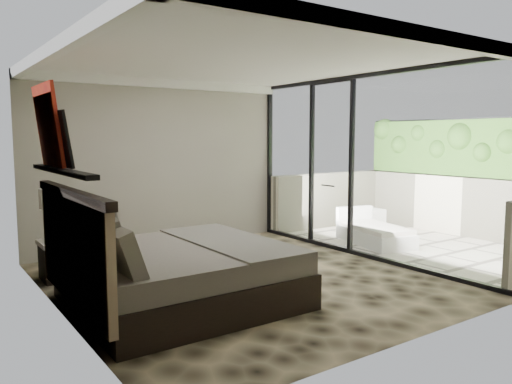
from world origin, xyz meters
TOP-DOWN VIEW (x-y plane):
  - floor at (0.00, 0.00)m, footprint 5.00×5.00m
  - ceiling at (0.00, 0.00)m, footprint 4.50×5.00m
  - back_wall at (0.00, 2.49)m, footprint 4.50×0.02m
  - left_wall at (-2.24, 0.00)m, footprint 0.02×5.00m
  - glass_wall at (2.25, 0.00)m, footprint 0.08×5.00m
  - terrace_slab at (3.75, 0.00)m, footprint 3.00×5.00m
  - parapet_far at (5.10, 0.00)m, footprint 0.30×5.00m
  - foliage_hedge at (5.10, 0.00)m, footprint 0.36×4.60m
  - picture_ledge at (-2.18, 0.10)m, footprint 0.12×2.20m
  - bed at (-1.16, -0.35)m, footprint 2.32×2.24m
  - nightstand at (-1.92, 1.39)m, footprint 0.68×0.68m
  - table_lamp at (-1.98, 1.34)m, footprint 0.37×0.37m
  - abstract_canvas at (-2.19, 0.53)m, footprint 0.13×0.90m
  - framed_print at (-2.14, 0.17)m, footprint 0.11×0.50m
  - ottoman at (3.91, 1.40)m, footprint 0.46×0.46m
  - lounger at (3.13, 0.59)m, footprint 1.05×1.58m

SIDE VIEW (x-z plane):
  - terrace_slab at x=3.75m, z-range -0.12..0.00m
  - floor at x=0.00m, z-range 0.00..0.00m
  - lounger at x=3.13m, z-range -0.11..0.46m
  - ottoman at x=3.91m, z-range 0.00..0.44m
  - nightstand at x=-1.92m, z-range 0.00..0.52m
  - bed at x=-1.16m, z-range -0.27..1.02m
  - parapet_far at x=5.10m, z-range 0.00..1.10m
  - table_lamp at x=-1.98m, z-range 0.61..1.30m
  - back_wall at x=0.00m, z-range 0.00..2.80m
  - left_wall at x=-2.24m, z-range 0.00..2.80m
  - glass_wall at x=2.25m, z-range 0.00..2.80m
  - picture_ledge at x=-2.18m, z-range 1.48..1.52m
  - foliage_hedge at x=5.10m, z-range 1.10..2.20m
  - framed_print at x=-2.14m, z-range 1.53..2.12m
  - abstract_canvas at x=-2.19m, z-range 1.53..2.42m
  - ceiling at x=0.00m, z-range 2.78..2.80m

